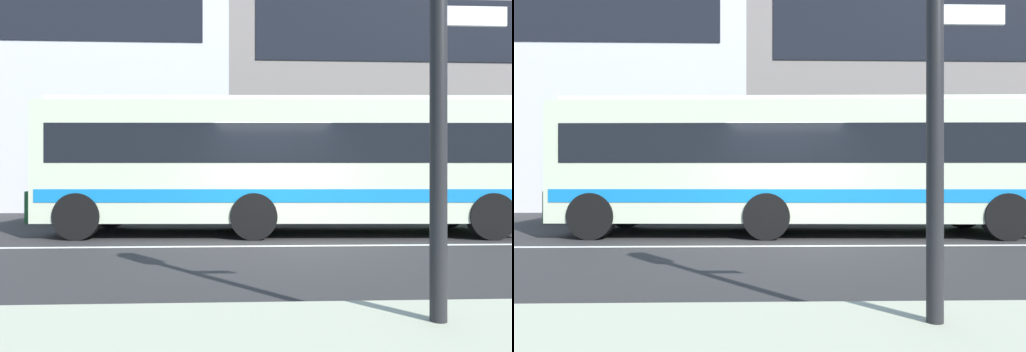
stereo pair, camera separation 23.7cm
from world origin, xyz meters
TOP-DOWN VIEW (x-y plane):
  - ground_plane at (0.00, 0.00)m, footprint 160.00×160.00m
  - lane_centre_line at (0.00, 0.00)m, footprint 60.00×0.16m
  - hedge_row_far at (2.42, 5.35)m, footprint 18.58×1.10m
  - apartment_block_right at (11.51, 13.33)m, footprint 25.02×9.71m
  - transit_bus at (0.31, 2.05)m, footprint 10.92×3.03m

SIDE VIEW (x-z plane):
  - ground_plane at x=0.00m, z-range 0.00..0.00m
  - lane_centre_line at x=0.00m, z-range 0.00..0.01m
  - hedge_row_far at x=2.42m, z-range 0.00..0.91m
  - transit_bus at x=0.31m, z-range 0.16..3.26m
  - apartment_block_right at x=11.51m, z-range 0.00..11.92m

